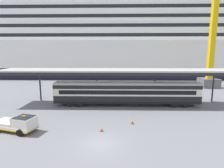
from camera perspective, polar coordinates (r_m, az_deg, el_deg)
The scene contains 8 objects.
ground_plane at distance 19.57m, azimuth -3.86°, elevation -18.01°, with size 400.00×400.00×0.00m, color slate.
cruise_ship at distance 76.72m, azimuth -6.40°, elevation 13.60°, with size 150.22×29.90×40.57m.
platform_canopy at distance 31.60m, azimuth 4.61°, elevation 4.09°, with size 43.52×5.60×6.26m.
train_carriage at distance 31.78m, azimuth 4.56°, elevation -2.65°, with size 24.81×2.81×4.11m.
service_truck at distance 24.33m, azimuth -27.31°, elevation -10.88°, with size 5.55×3.36×2.02m.
traffic_cone_near at distance 22.09m, azimuth -3.32°, elevation -13.76°, with size 0.36×0.36×0.62m.
traffic_cone_mid at distance 24.28m, azimuth 6.36°, elevation -11.40°, with size 0.36×0.36×0.77m.
dockside_crane at distance 55.75m, azimuth 30.24°, elevation 17.59°, with size 18.11×4.40×56.66m.
Camera 1 is at (1.63, -17.26, 9.09)m, focal length 29.25 mm.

